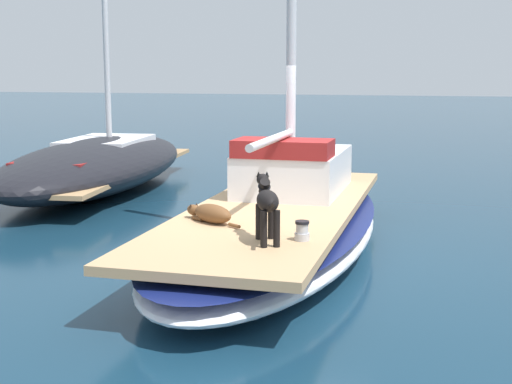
# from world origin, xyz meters

# --- Properties ---
(ground_plane) EXTENTS (120.00, 120.00, 0.00)m
(ground_plane) POSITION_xyz_m (0.00, 0.00, 0.00)
(ground_plane) COLOR #143347
(sailboat_main) EXTENTS (2.54, 7.25, 0.66)m
(sailboat_main) POSITION_xyz_m (0.00, 0.00, 0.34)
(sailboat_main) COLOR white
(sailboat_main) RESTS_ON ground
(mast_main) EXTENTS (0.14, 2.27, 6.03)m
(mast_main) POSITION_xyz_m (-0.00, 0.73, 3.34)
(mast_main) COLOR silver
(mast_main) RESTS_ON sailboat_main
(cabin_house) EXTENTS (1.41, 2.23, 0.84)m
(cabin_house) POSITION_xyz_m (-0.00, 1.12, 1.01)
(cabin_house) COLOR silver
(cabin_house) RESTS_ON sailboat_main
(dog_black) EXTENTS (0.44, 0.90, 0.70)m
(dog_black) POSITION_xyz_m (0.38, -1.98, 1.08)
(dog_black) COLOR black
(dog_black) RESTS_ON sailboat_main
(dog_brown) EXTENTS (0.85, 0.59, 0.22)m
(dog_brown) POSITION_xyz_m (-0.50, -1.21, 0.77)
(dog_brown) COLOR brown
(dog_brown) RESTS_ON sailboat_main
(deck_winch) EXTENTS (0.16, 0.16, 0.21)m
(deck_winch) POSITION_xyz_m (0.73, -1.82, 0.76)
(deck_winch) COLOR #B7B7BC
(deck_winch) RESTS_ON sailboat_main
(coiled_rope) EXTENTS (0.32, 0.32, 0.04)m
(coiled_rope) POSITION_xyz_m (-0.56, -1.00, 0.68)
(coiled_rope) COLOR beige
(coiled_rope) RESTS_ON sailboat_main
(moored_boat_port_side) EXTENTS (3.50, 7.78, 6.48)m
(moored_boat_port_side) POSITION_xyz_m (-4.74, 4.05, 0.55)
(moored_boat_port_side) COLOR black
(moored_boat_port_side) RESTS_ON ground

